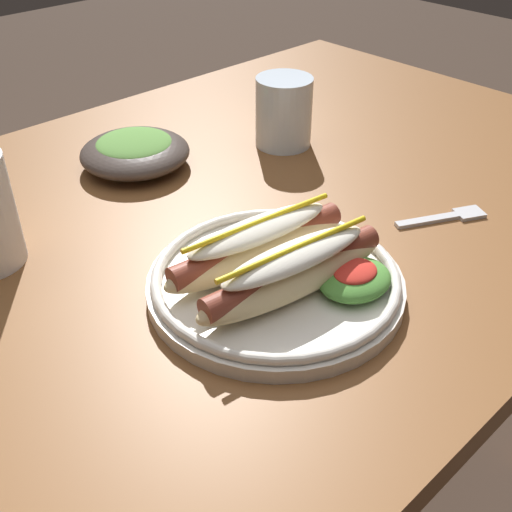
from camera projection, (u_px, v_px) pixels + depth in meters
dining_table at (172, 297)px, 0.82m from camera, size 1.49×0.83×0.74m
hot_dog_plate at (279, 272)px, 0.66m from camera, size 0.27×0.27×0.08m
fork at (447, 217)px, 0.80m from camera, size 0.12×0.07×0.00m
water_cup at (284, 112)px, 0.95m from camera, size 0.09×0.09×0.10m
side_bowl at (135, 151)px, 0.90m from camera, size 0.16×0.16×0.05m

